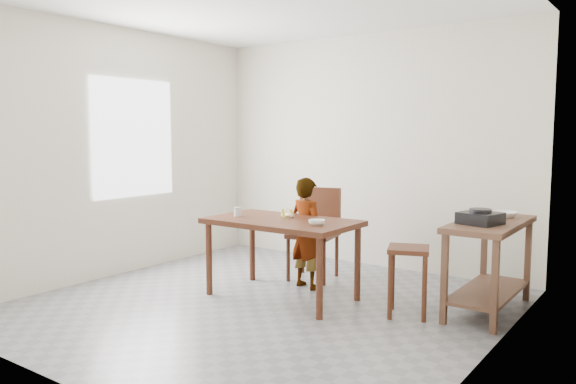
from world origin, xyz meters
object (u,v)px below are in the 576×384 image
Objects in this scene: dining_table at (282,259)px; stool at (408,281)px; prep_counter at (489,267)px; child at (307,233)px; dining_chair at (313,234)px.

dining_table reaches higher than stool.
prep_counter reaches higher than dining_table.
child is 0.36m from dining_chair.
dining_chair reaches higher than stool.
prep_counter is at bearing 22.15° from dining_table.
stool is (1.19, -0.23, -0.26)m from child.
child is at bearing 169.03° from stool.
stool is at bearing 9.08° from dining_table.
prep_counter is 2.01× the size of stool.
prep_counter is at bearing -159.79° from child.
dining_chair is at bearing 100.20° from dining_table.
stool is (1.19, 0.19, -0.08)m from dining_table.
child is at bearing -170.77° from prep_counter.
dining_table is 1.17× the size of prep_counter.
child reaches higher than dining_table.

